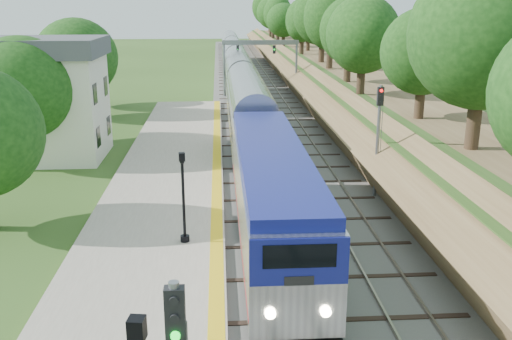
{
  "coord_description": "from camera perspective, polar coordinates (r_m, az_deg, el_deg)",
  "views": [
    {
      "loc": [
        -2.13,
        -8.42,
        10.22
      ],
      "look_at": [
        -0.5,
        16.61,
        2.8
      ],
      "focal_mm": 40.0,
      "sensor_mm": 36.0,
      "label": 1
    }
  ],
  "objects": [
    {
      "name": "trackbed",
      "position": [
        69.29,
        -0.28,
        8.05
      ],
      "size": [
        9.5,
        170.0,
        0.28
      ],
      "color": "#4C4944",
      "rests_on": "ground"
    },
    {
      "name": "platform",
      "position": [
        26.57,
        -10.13,
        -5.96
      ],
      "size": [
        6.4,
        68.0,
        0.38
      ],
      "primitive_type": "cube",
      "color": "gray",
      "rests_on": "ground"
    },
    {
      "name": "yellow_stripe",
      "position": [
        26.32,
        -3.95,
        -5.5
      ],
      "size": [
        0.55,
        68.0,
        0.01
      ],
      "primitive_type": "cube",
      "color": "gold",
      "rests_on": "platform"
    },
    {
      "name": "embankment",
      "position": [
        70.04,
        6.65,
        9.59
      ],
      "size": [
        10.64,
        170.0,
        11.7
      ],
      "color": "brown",
      "rests_on": "ground"
    },
    {
      "name": "station_building",
      "position": [
        40.67,
        -20.8,
        6.75
      ],
      "size": [
        8.6,
        6.6,
        8.0
      ],
      "color": "white",
      "rests_on": "ground"
    },
    {
      "name": "signal_gantry",
      "position": [
        63.8,
        0.43,
        11.63
      ],
      "size": [
        8.4,
        0.38,
        6.2
      ],
      "color": "slate",
      "rests_on": "ground"
    },
    {
      "name": "trees_behind_platform",
      "position": [
        30.98,
        -20.69,
        4.84
      ],
      "size": [
        7.82,
        53.32,
        7.21
      ],
      "color": "#332316",
      "rests_on": "ground"
    },
    {
      "name": "train",
      "position": [
        60.92,
        -1.72,
        8.86
      ],
      "size": [
        2.82,
        94.07,
        4.15
      ],
      "color": "black",
      "rests_on": "trackbed"
    },
    {
      "name": "lamppost_far",
      "position": [
        24.1,
        -7.25,
        -3.26
      ],
      "size": [
        0.39,
        0.39,
        3.92
      ],
      "color": "black",
      "rests_on": "platform"
    },
    {
      "name": "signal_farside",
      "position": [
        30.7,
        12.14,
        3.99
      ],
      "size": [
        0.33,
        0.26,
        5.98
      ],
      "color": "slate",
      "rests_on": "ground"
    }
  ]
}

